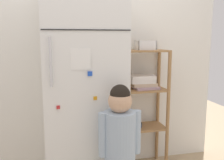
{
  "coord_description": "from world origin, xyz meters",
  "views": [
    {
      "loc": [
        -0.37,
        -2.26,
        1.39
      ],
      "look_at": [
        0.14,
        0.02,
        1.0
      ],
      "focal_mm": 40.48,
      "sensor_mm": 36.0,
      "label": 1
    }
  ],
  "objects_px": {
    "refrigerator": "(84,90)",
    "fruit_bin": "(145,46)",
    "child_standing": "(120,137)",
    "pantry_shelf_unit": "(144,95)"
  },
  "relations": [
    {
      "from": "refrigerator",
      "to": "pantry_shelf_unit",
      "type": "xyz_separation_m",
      "value": [
        0.65,
        0.18,
        -0.12
      ]
    },
    {
      "from": "refrigerator",
      "to": "child_standing",
      "type": "xyz_separation_m",
      "value": [
        0.22,
        -0.47,
        -0.29
      ]
    },
    {
      "from": "fruit_bin",
      "to": "child_standing",
      "type": "bearing_deg",
      "value": -123.27
    },
    {
      "from": "pantry_shelf_unit",
      "to": "fruit_bin",
      "type": "xyz_separation_m",
      "value": [
        0.01,
        0.02,
        0.52
      ]
    },
    {
      "from": "child_standing",
      "to": "pantry_shelf_unit",
      "type": "height_order",
      "value": "pantry_shelf_unit"
    },
    {
      "from": "refrigerator",
      "to": "fruit_bin",
      "type": "height_order",
      "value": "refrigerator"
    },
    {
      "from": "child_standing",
      "to": "fruit_bin",
      "type": "distance_m",
      "value": 1.06
    },
    {
      "from": "refrigerator",
      "to": "child_standing",
      "type": "relative_size",
      "value": 1.76
    },
    {
      "from": "refrigerator",
      "to": "child_standing",
      "type": "height_order",
      "value": "refrigerator"
    },
    {
      "from": "child_standing",
      "to": "fruit_bin",
      "type": "bearing_deg",
      "value": 56.73
    }
  ]
}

